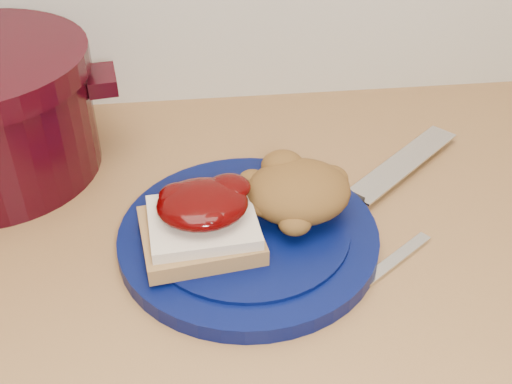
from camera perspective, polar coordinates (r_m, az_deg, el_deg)
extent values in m
cylinder|color=#040B39|center=(0.65, -0.68, -4.04)|extent=(0.27, 0.27, 0.02)
cube|color=olive|center=(0.62, -4.95, -3.84)|extent=(0.12, 0.11, 0.02)
cube|color=beige|center=(0.61, -4.77, -2.67)|extent=(0.11, 0.10, 0.01)
ellipsoid|color=#310101|center=(0.60, -4.79, -1.05)|extent=(0.09, 0.08, 0.03)
ellipsoid|color=brown|center=(0.64, 3.78, 0.05)|extent=(0.11, 0.09, 0.05)
cube|color=black|center=(0.67, 6.08, -2.92)|extent=(0.10, 0.09, 0.02)
cube|color=silver|center=(0.77, 13.00, 2.58)|extent=(0.17, 0.15, 0.00)
cube|color=silver|center=(0.63, 10.70, -7.10)|extent=(0.14, 0.11, 0.00)
cube|color=black|center=(0.76, -13.56, 9.65)|extent=(0.04, 0.06, 0.02)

